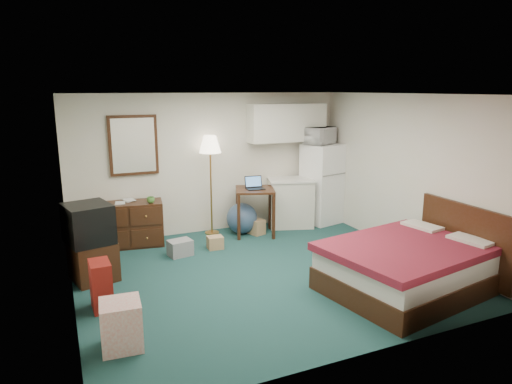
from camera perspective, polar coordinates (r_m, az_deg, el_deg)
name	(u,v)px	position (r m, az deg, el deg)	size (l,w,h in m)	color
floor	(262,273)	(6.60, 0.78, -10.13)	(5.00, 4.50, 0.01)	#173432
ceiling	(263,94)	(6.08, 0.86, 12.12)	(5.00, 4.50, 0.01)	silver
walls	(263,188)	(6.22, 0.82, 0.53)	(5.01, 4.51, 2.50)	silver
mirror	(133,145)	(7.89, -15.08, 5.66)	(0.80, 0.06, 1.00)	white
upper_cabinets	(287,123)	(8.61, 3.89, 8.64)	(1.50, 0.35, 0.70)	silver
headboard	(465,240)	(6.87, 24.63, -5.53)	(0.06, 1.56, 1.00)	#381F15
dresser	(129,224)	(7.89, -15.54, -3.88)	(1.09, 0.49, 0.74)	#381F15
floor_lamp	(211,186)	(8.14, -5.65, 0.81)	(0.39, 0.39, 1.78)	#C38A40
desk	(255,212)	(8.16, -0.14, -2.47)	(0.67, 0.67, 0.84)	#381F15
exercise_ball	(242,218)	(8.27, -1.78, -3.30)	(0.56, 0.56, 0.56)	#364F73
kitchen_counter	(290,203)	(8.71, 4.32, -1.39)	(0.81, 0.61, 0.88)	silver
fridge	(322,184)	(8.94, 8.22, 1.04)	(0.63, 0.63, 1.54)	white
bed	(406,268)	(6.26, 18.22, -9.03)	(1.96, 1.53, 0.63)	maroon
tv_stand	(93,261)	(6.70, -19.68, -8.08)	(0.54, 0.59, 0.54)	#381F15
suitcase	(101,286)	(5.81, -18.80, -11.01)	(0.23, 0.36, 0.59)	#6F0403
retail_box	(121,325)	(4.98, -16.49, -15.63)	(0.40, 0.40, 0.50)	white
file_bin	(180,248)	(7.33, -9.47, -6.89)	(0.36, 0.27, 0.25)	gray
cardboard_box_a	(215,242)	(7.56, -5.13, -6.30)	(0.25, 0.21, 0.21)	tan
cardboard_box_b	(256,227)	(8.26, 0.04, -4.37)	(0.23, 0.27, 0.27)	tan
laptop	(255,183)	(8.00, -0.09, 1.10)	(0.31, 0.25, 0.21)	black
crt_tv	(88,223)	(6.53, -20.25, -3.71)	(0.58, 0.62, 0.53)	black
microwave	(320,134)	(8.77, 7.95, 7.23)	(0.59, 0.33, 0.40)	white
book_a	(115,197)	(7.74, -17.25, -0.65)	(0.16, 0.02, 0.22)	tan
book_b	(124,195)	(7.86, -16.23, -0.33)	(0.17, 0.02, 0.23)	tan
mug	(151,199)	(7.65, -13.03, -0.89)	(0.13, 0.10, 0.13)	#477F33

